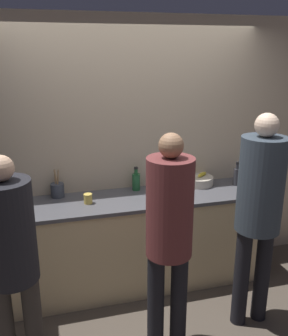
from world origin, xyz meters
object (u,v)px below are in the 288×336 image
(cup_yellow, at_px, (88,199))
(bottle_green, at_px, (136,181))
(person_left, at_px, (11,253))
(person_center, at_px, (169,229))
(fruit_bowl, at_px, (199,180))
(person_right, at_px, (259,204))
(bottle_dark, at_px, (236,176))
(utensil_crock, at_px, (57,190))

(cup_yellow, bearing_deg, bottle_green, 23.44)
(bottle_green, xyz_separation_m, cup_yellow, (-0.51, -0.22, -0.05))
(person_left, xyz_separation_m, person_center, (1.09, -0.03, 0.05))
(cup_yellow, bearing_deg, fruit_bowl, 9.66)
(bottle_green, bearing_deg, person_right, -51.80)
(bottle_green, bearing_deg, person_center, -91.41)
(fruit_bowl, bearing_deg, person_left, -149.75)
(bottle_dark, relative_size, cup_yellow, 2.77)
(utensil_crock, bearing_deg, person_center, -56.26)
(fruit_bowl, distance_m, cup_yellow, 1.18)
(bottle_green, bearing_deg, fruit_bowl, -1.75)
(utensil_crock, relative_size, bottle_dark, 1.08)
(utensil_crock, height_order, bottle_dark, utensil_crock)
(person_center, distance_m, fruit_bowl, 1.27)
(person_left, xyz_separation_m, bottle_green, (1.12, 1.06, 0.04))
(fruit_bowl, bearing_deg, bottle_green, 178.25)
(person_right, bearing_deg, bottle_dark, 72.69)
(person_center, xyz_separation_m, bottle_green, (0.03, 1.09, -0.01))
(person_left, bearing_deg, utensil_crock, 71.78)
(person_left, distance_m, bottle_dark, 2.34)
(utensil_crock, distance_m, cup_yellow, 0.35)
(person_left, relative_size, bottle_dark, 6.61)
(person_left, distance_m, bottle_green, 1.54)
(fruit_bowl, bearing_deg, person_center, -122.89)
(person_left, bearing_deg, bottle_dark, 23.26)
(person_right, xyz_separation_m, cup_yellow, (-1.27, 0.76, -0.12))
(person_left, height_order, bottle_green, person_left)
(fruit_bowl, bearing_deg, person_right, -83.67)
(person_right, bearing_deg, cup_yellow, 149.25)
(person_left, distance_m, person_center, 1.09)
(utensil_crock, height_order, bottle_green, utensil_crock)
(person_center, relative_size, bottle_green, 7.34)
(person_left, height_order, person_center, person_center)
(fruit_bowl, distance_m, utensil_crock, 1.43)
(bottle_dark, relative_size, bottle_green, 1.06)
(bottle_dark, bearing_deg, person_left, -156.74)
(person_center, bearing_deg, bottle_green, 88.59)
(cup_yellow, bearing_deg, person_right, -30.75)
(fruit_bowl, distance_m, bottle_dark, 0.39)
(person_left, relative_size, person_right, 0.91)
(utensil_crock, bearing_deg, person_right, -33.01)
(person_left, xyz_separation_m, cup_yellow, (0.61, 0.84, -0.01))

